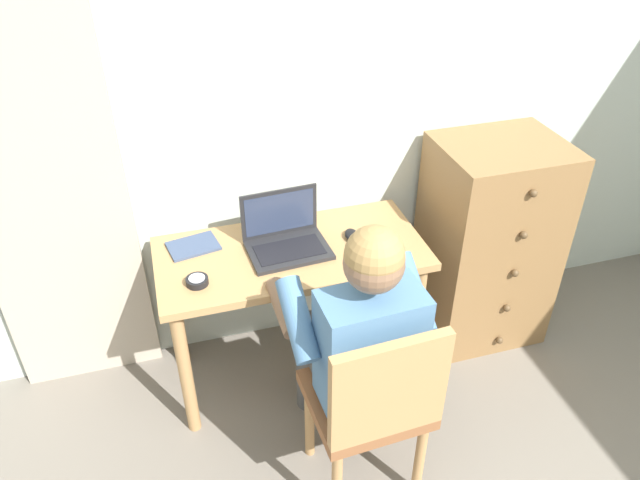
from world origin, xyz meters
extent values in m
cube|color=silver|center=(0.00, 2.20, 1.25)|extent=(4.80, 0.05, 2.50)
cube|color=#BCAD99|center=(-1.15, 2.13, 1.14)|extent=(0.62, 0.03, 2.27)
cube|color=tan|center=(-0.21, 1.86, 0.70)|extent=(1.15, 0.55, 0.03)
cylinder|color=tan|center=(-0.73, 1.64, 0.34)|extent=(0.06, 0.06, 0.68)
cylinder|color=tan|center=(0.31, 1.64, 0.34)|extent=(0.06, 0.06, 0.68)
cylinder|color=tan|center=(-0.73, 2.07, 0.34)|extent=(0.06, 0.06, 0.68)
cylinder|color=tan|center=(0.31, 2.07, 0.34)|extent=(0.06, 0.06, 0.68)
cube|color=olive|center=(0.80, 1.90, 0.53)|extent=(0.57, 0.48, 1.06)
sphere|color=brown|center=(0.80, 1.65, 0.11)|extent=(0.04, 0.04, 0.04)
sphere|color=brown|center=(0.80, 1.65, 0.32)|extent=(0.04, 0.04, 0.04)
sphere|color=brown|center=(0.80, 1.65, 0.53)|extent=(0.04, 0.04, 0.04)
sphere|color=brown|center=(0.80, 1.65, 0.74)|extent=(0.04, 0.04, 0.04)
sphere|color=brown|center=(0.80, 1.65, 0.95)|extent=(0.04, 0.04, 0.04)
cube|color=brown|center=(-0.09, 1.21, 0.45)|extent=(0.44, 0.42, 0.05)
cube|color=tan|center=(-0.08, 1.03, 0.68)|extent=(0.42, 0.06, 0.42)
cylinder|color=tan|center=(0.07, 1.38, 0.21)|extent=(0.04, 0.04, 0.42)
cylinder|color=tan|center=(-0.27, 1.36, 0.21)|extent=(0.04, 0.04, 0.42)
cylinder|color=tan|center=(0.09, 1.06, 0.21)|extent=(0.04, 0.04, 0.42)
cylinder|color=#4C4C4C|center=(-0.01, 1.44, 0.49)|extent=(0.16, 0.41, 0.14)
cylinder|color=#4C4C4C|center=(-0.19, 1.43, 0.49)|extent=(0.16, 0.41, 0.14)
cylinder|color=#4C4C4C|center=(-0.02, 1.64, 0.25)|extent=(0.11, 0.11, 0.49)
cylinder|color=#4C4C4C|center=(-0.20, 1.63, 0.25)|extent=(0.11, 0.11, 0.49)
cube|color=teal|center=(-0.09, 1.20, 0.72)|extent=(0.37, 0.22, 0.46)
cylinder|color=teal|center=(0.12, 1.34, 0.81)|extent=(0.10, 0.30, 0.25)
cylinder|color=teal|center=(-0.32, 1.32, 0.81)|extent=(0.10, 0.30, 0.25)
cylinder|color=#846047|center=(0.11, 1.54, 0.70)|extent=(0.08, 0.27, 0.11)
cylinder|color=#846047|center=(-0.33, 1.52, 0.70)|extent=(0.08, 0.27, 0.11)
sphere|color=#846047|center=(-0.09, 1.21, 1.08)|extent=(0.20, 0.20, 0.20)
sphere|color=#9E7A47|center=(-0.09, 1.21, 1.11)|extent=(0.20, 0.20, 0.20)
cube|color=#232326|center=(-0.22, 1.85, 0.73)|extent=(0.35, 0.26, 0.02)
cube|color=black|center=(-0.22, 1.84, 0.74)|extent=(0.29, 0.17, 0.00)
cube|color=#232326|center=(-0.23, 1.97, 0.85)|extent=(0.34, 0.03, 0.22)
cube|color=#2D3851|center=(-0.23, 1.96, 0.85)|extent=(0.31, 0.02, 0.18)
ellipsoid|color=black|center=(0.07, 1.87, 0.73)|extent=(0.07, 0.11, 0.03)
cylinder|color=black|center=(-0.62, 1.74, 0.73)|extent=(0.09, 0.09, 0.03)
cylinder|color=silver|center=(-0.62, 1.74, 0.75)|extent=(0.06, 0.06, 0.00)
cube|color=#3D4C6B|center=(-0.61, 2.00, 0.72)|extent=(0.23, 0.19, 0.01)
camera|label=1|loc=(-0.69, -0.21, 2.23)|focal=34.03mm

